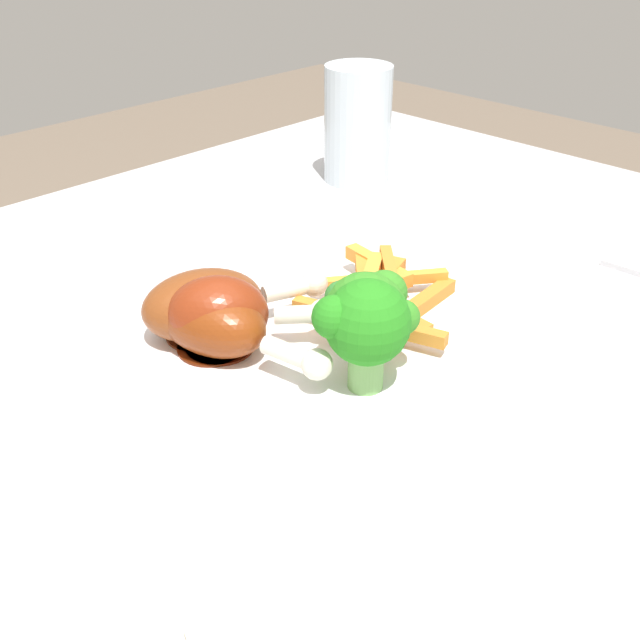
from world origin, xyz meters
The scene contains 10 objects.
dining_table centered at (0.00, 0.00, 0.62)m, with size 0.97×0.90×0.72m.
dinner_plate centered at (-0.01, 0.04, 0.73)m, with size 0.29×0.29×0.01m, color white.
broccoli_floret_front centered at (-0.01, 0.00, 0.77)m, with size 0.06×0.05×0.07m.
broccoli_floret_middle centered at (-0.03, -0.01, 0.78)m, with size 0.06×0.06×0.07m.
broccoli_floret_back centered at (-0.01, 0.00, 0.77)m, with size 0.05×0.05×0.06m.
carrot_fries_pile centered at (0.05, 0.04, 0.75)m, with size 0.11×0.13×0.03m.
chicken_drumstick_near centered at (-0.06, 0.08, 0.75)m, with size 0.06×0.14×0.04m.
chicken_drumstick_far centered at (-0.06, 0.08, 0.76)m, with size 0.10×0.09×0.05m.
chicken_drumstick_extra centered at (-0.05, 0.11, 0.75)m, with size 0.13×0.08×0.04m.
water_glass centered at (0.26, 0.26, 0.78)m, with size 0.07×0.07×0.12m, color silver.
Camera 1 is at (-0.32, -0.26, 1.01)m, focal length 43.88 mm.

